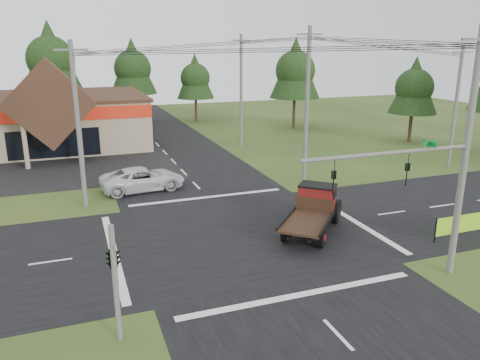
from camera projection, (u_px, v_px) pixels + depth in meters
name	position (u px, v px, depth m)	size (l,w,h in m)	color
ground	(243.00, 235.00, 26.08)	(120.00, 120.00, 0.00)	#284217
road_ns	(243.00, 234.00, 26.07)	(12.00, 120.00, 0.02)	black
road_ew	(243.00, 234.00, 26.07)	(120.00, 12.00, 0.02)	black
parking_apron	(4.00, 173.00, 38.60)	(28.00, 14.00, 0.02)	black
traffic_signal_mast	(431.00, 185.00, 20.00)	(8.12, 0.24, 7.00)	#595651
traffic_signal_corner	(112.00, 247.00, 16.02)	(0.53, 2.48, 4.40)	#595651
utility_pole_nr	(465.00, 154.00, 20.21)	(2.00, 0.30, 11.00)	#595651
utility_pole_nw	(78.00, 125.00, 29.16)	(2.00, 0.30, 10.50)	#595651
utility_pole_ne	(307.00, 106.00, 34.29)	(2.00, 0.30, 11.50)	#595651
utility_pole_far	(456.00, 106.00, 39.08)	(2.00, 0.30, 10.20)	#595651
utility_pole_n	(241.00, 91.00, 46.96)	(2.00, 0.30, 11.20)	#595651
tree_row_c	(50.00, 57.00, 57.33)	(7.28, 7.28, 13.13)	#332316
tree_row_d	(132.00, 67.00, 61.91)	(6.16, 6.16, 11.11)	#332316
tree_row_e	(195.00, 77.00, 63.11)	(5.04, 5.04, 9.09)	#332316
tree_side_ne	(295.00, 69.00, 57.01)	(6.16, 6.16, 11.11)	#332316
tree_side_e_near	(414.00, 86.00, 49.20)	(5.04, 5.04, 9.09)	#332316
antique_flatbed_truck	(312.00, 211.00, 26.02)	(2.31, 6.05, 2.53)	#60130D
roadside_banner	(465.00, 226.00, 25.45)	(4.15, 0.12, 1.42)	#87D11B
white_pickup	(143.00, 179.00, 33.86)	(2.78, 6.02, 1.67)	silver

